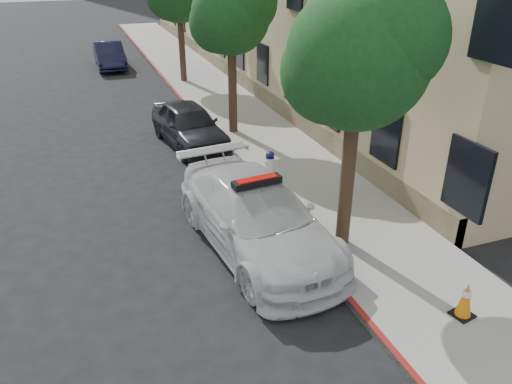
{
  "coord_description": "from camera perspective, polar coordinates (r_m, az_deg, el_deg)",
  "views": [
    {
      "loc": [
        -2.24,
        -10.35,
        6.18
      ],
      "look_at": [
        1.36,
        -0.56,
        1.0
      ],
      "focal_mm": 35.0,
      "sensor_mm": 36.0,
      "label": 1
    }
  ],
  "objects": [
    {
      "name": "parked_car_mid",
      "position": [
        17.2,
        -7.65,
        7.63
      ],
      "size": [
        2.2,
        4.36,
        1.42
      ],
      "primitive_type": "imported",
      "rotation": [
        0.0,
        0.0,
        0.13
      ],
      "color": "black",
      "rests_on": "ground"
    },
    {
      "name": "parked_car_far",
      "position": [
        29.82,
        -16.41,
        14.78
      ],
      "size": [
        1.49,
        4.23,
        1.39
      ],
      "primitive_type": "imported",
      "rotation": [
        0.0,
        0.0,
        0.0
      ],
      "color": "black",
      "rests_on": "ground"
    },
    {
      "name": "curb_strip",
      "position": [
        21.68,
        -8.03,
        9.79
      ],
      "size": [
        0.12,
        50.0,
        0.15
      ],
      "primitive_type": "cube",
      "color": "maroon",
      "rests_on": "ground"
    },
    {
      "name": "tree_near",
      "position": [
        9.99,
        11.79,
        14.89
      ],
      "size": [
        2.92,
        2.82,
        5.62
      ],
      "color": "black",
      "rests_on": "sidewalk"
    },
    {
      "name": "police_car",
      "position": [
        11.03,
        0.09,
        -2.81
      ],
      "size": [
        2.77,
        5.65,
        1.73
      ],
      "rotation": [
        0.0,
        0.0,
        0.1
      ],
      "color": "silver",
      "rests_on": "ground"
    },
    {
      "name": "tree_mid",
      "position": [
        17.26,
        -2.77,
        19.65
      ],
      "size": [
        2.77,
        2.64,
        5.43
      ],
      "color": "black",
      "rests_on": "sidewalk"
    },
    {
      "name": "fire_hydrant",
      "position": [
        14.29,
        1.6,
        3.13
      ],
      "size": [
        0.33,
        0.3,
        0.79
      ],
      "rotation": [
        0.0,
        0.0,
        0.13
      ],
      "color": "white",
      "rests_on": "sidewalk"
    },
    {
      "name": "ground",
      "position": [
        12.26,
        -6.9,
        -4.07
      ],
      "size": [
        120.0,
        120.0,
        0.0
      ],
      "primitive_type": "plane",
      "color": "black",
      "rests_on": "ground"
    },
    {
      "name": "traffic_cone",
      "position": [
        9.84,
        22.83,
        -11.27
      ],
      "size": [
        0.44,
        0.44,
        0.71
      ],
      "rotation": [
        0.0,
        0.0,
        0.2
      ],
      "color": "black",
      "rests_on": "sidewalk"
    },
    {
      "name": "sidewalk",
      "position": [
        22.04,
        -4.07,
        10.25
      ],
      "size": [
        3.2,
        50.0,
        0.15
      ],
      "primitive_type": "cube",
      "color": "gray",
      "rests_on": "ground"
    }
  ]
}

